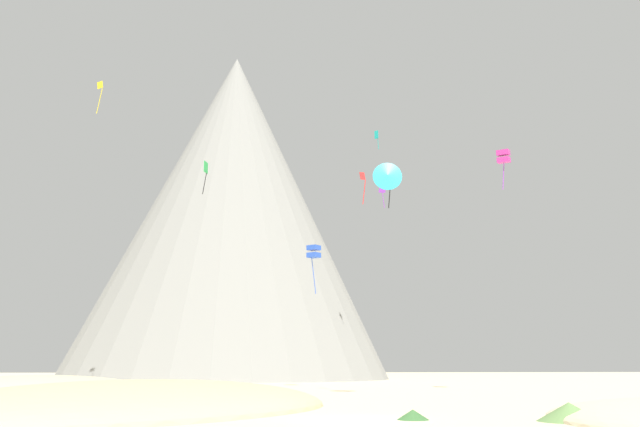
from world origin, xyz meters
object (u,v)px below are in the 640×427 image
at_px(bush_ridge_crest, 20,415).
at_px(kite_yellow_high, 100,90).
at_px(kite_green_mid, 206,170).
at_px(kite_cyan_mid, 387,176).
at_px(bush_near_left, 87,411).
at_px(bush_far_right, 569,412).
at_px(bush_near_right, 413,415).
at_px(kite_violet_mid, 383,189).
at_px(kite_blue_mid, 314,252).
at_px(kite_red_mid, 363,182).
at_px(kite_teal_high, 377,136).
at_px(kite_magenta_mid, 503,157).
at_px(bush_low_patch, 246,406).
at_px(rock_massif, 230,232).

relative_size(bush_ridge_crest, kite_yellow_high, 0.63).
bearing_deg(kite_green_mid, kite_cyan_mid, -72.10).
bearing_deg(bush_near_left, kite_cyan_mid, 46.63).
height_order(bush_far_right, kite_cyan_mid, kite_cyan_mid).
distance_m(bush_near_right, bush_near_left, 14.28).
height_order(kite_yellow_high, kite_violet_mid, kite_yellow_high).
distance_m(bush_ridge_crest, kite_blue_mid, 47.78).
bearing_deg(kite_blue_mid, bush_near_left, 109.30).
xyz_separation_m(kite_red_mid, kite_green_mid, (-15.39, 11.00, 4.07)).
bearing_deg(bush_ridge_crest, kite_blue_mid, 68.93).
xyz_separation_m(bush_near_right, kite_teal_high, (10.12, 56.74, 34.70)).
xyz_separation_m(kite_magenta_mid, kite_teal_high, (-6.50, 29.49, 12.87)).
bearing_deg(kite_blue_mid, bush_near_right, 128.25).
relative_size(bush_low_patch, kite_yellow_high, 0.54).
bearing_deg(kite_yellow_high, kite_red_mid, 39.47).
xyz_separation_m(bush_low_patch, kite_cyan_mid, (10.88, 16.31, 17.00)).
distance_m(bush_low_patch, bush_near_right, 8.19).
height_order(bush_near_left, kite_blue_mid, kite_blue_mid).
distance_m(kite_yellow_high, kite_violet_mid, 36.95).
relative_size(kite_red_mid, kite_green_mid, 0.85).
xyz_separation_m(bush_low_patch, kite_violet_mid, (16.32, 44.09, 23.86)).
bearing_deg(bush_far_right, bush_low_patch, 159.99).
relative_size(bush_near_left, kite_green_mid, 0.64).
xyz_separation_m(bush_far_right, kite_green_mid, (-19.19, 39.29, 22.60)).
bearing_deg(bush_near_right, kite_green_mid, 108.63).
height_order(kite_magenta_mid, kite_teal_high, kite_teal_high).
xyz_separation_m(rock_massif, kite_blue_mid, (11.55, -47.78, -12.20)).
distance_m(bush_far_right, kite_teal_high, 67.86).
relative_size(bush_near_left, kite_violet_mid, 0.68).
distance_m(bush_near_left, kite_red_mid, 35.91).
xyz_separation_m(bush_far_right, kite_yellow_high, (-32.84, 45.95, 34.40)).
relative_size(kite_blue_mid, kite_yellow_high, 1.34).
bearing_deg(kite_cyan_mid, bush_near_left, -126.59).
relative_size(bush_low_patch, rock_massif, 0.03).
bearing_deg(bush_ridge_crest, kite_violet_mid, 61.56).
xyz_separation_m(bush_low_patch, rock_massif, (-4.56, 86.89, 26.87)).
relative_size(rock_massif, kite_blue_mid, 12.59).
bearing_deg(bush_near_right, kite_blue_mid, 90.56).
distance_m(kite_red_mid, kite_cyan_mid, 7.14).
xyz_separation_m(bush_far_right, kite_red_mid, (-3.80, 28.29, 18.54)).
distance_m(kite_cyan_mid, kite_green_mid, 24.80).
xyz_separation_m(bush_low_patch, bush_near_left, (-6.83, -2.45, -0.03)).
bearing_deg(kite_yellow_high, bush_near_left, -3.59).
height_order(bush_low_patch, bush_far_right, bush_low_patch).
height_order(bush_near_right, kite_cyan_mid, kite_cyan_mid).
height_order(kite_red_mid, kite_violet_mid, kite_violet_mid).
distance_m(bush_far_right, kite_red_mid, 34.04).
height_order(bush_low_patch, rock_massif, rock_massif).
bearing_deg(kite_cyan_mid, kite_green_mid, 138.87).
xyz_separation_m(bush_near_right, kite_green_mid, (-12.72, 37.72, 22.78)).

